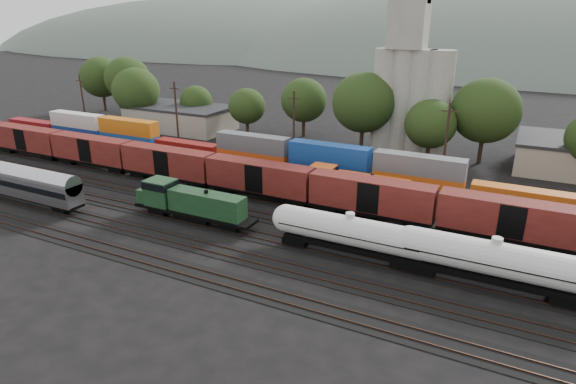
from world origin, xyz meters
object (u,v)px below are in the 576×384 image
at_px(passenger_coach, 17,180).
at_px(orange_locomotive, 351,184).
at_px(green_locomotive, 187,202).
at_px(tank_car_a, 349,232).
at_px(grain_silo, 411,90).

relative_size(passenger_coach, orange_locomotive, 1.32).
bearing_deg(green_locomotive, tank_car_a, 0.00).
bearing_deg(grain_silo, orange_locomotive, -92.09).
distance_m(tank_car_a, passenger_coach, 44.47).
height_order(tank_car_a, orange_locomotive, tank_car_a).
xyz_separation_m(tank_car_a, passenger_coach, (-44.19, -5.00, 0.31)).
distance_m(green_locomotive, grain_silo, 44.95).
distance_m(green_locomotive, orange_locomotive, 21.39).
bearing_deg(orange_locomotive, passenger_coach, -152.87).
height_order(green_locomotive, tank_car_a, tank_car_a).
distance_m(orange_locomotive, grain_silo, 27.50).
relative_size(tank_car_a, passenger_coach, 0.81).
relative_size(tank_car_a, orange_locomotive, 1.07).
bearing_deg(passenger_coach, grain_silo, 49.00).
height_order(passenger_coach, orange_locomotive, passenger_coach).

